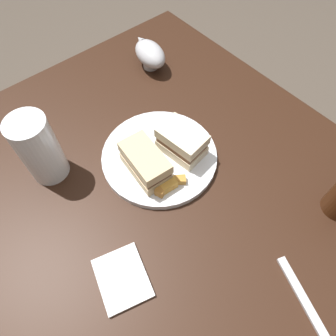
% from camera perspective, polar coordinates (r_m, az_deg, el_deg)
% --- Properties ---
extents(ground_plane, '(6.00, 6.00, 0.00)m').
position_cam_1_polar(ground_plane, '(1.35, 0.91, -18.68)').
color(ground_plane, '#4C4238').
extents(dining_table, '(1.12, 0.89, 0.70)m').
position_cam_1_polar(dining_table, '(1.01, 1.19, -13.96)').
color(dining_table, black).
rests_on(dining_table, ground).
extents(plate, '(0.27, 0.27, 0.02)m').
position_cam_1_polar(plate, '(0.73, -1.60, 2.19)').
color(plate, white).
rests_on(plate, dining_table).
extents(sandwich_half_left, '(0.13, 0.08, 0.06)m').
position_cam_1_polar(sandwich_half_left, '(0.67, -4.20, 0.99)').
color(sandwich_half_left, '#CCB284').
rests_on(sandwich_half_left, plate).
extents(sandwich_half_right, '(0.11, 0.08, 0.07)m').
position_cam_1_polar(sandwich_half_right, '(0.70, 2.58, 4.86)').
color(sandwich_half_right, beige).
rests_on(sandwich_half_right, plate).
extents(potato_wedge_front, '(0.05, 0.03, 0.02)m').
position_cam_1_polar(potato_wedge_front, '(0.67, -0.13, -2.33)').
color(potato_wedge_front, '#B77F33').
rests_on(potato_wedge_front, plate).
extents(potato_wedge_middle, '(0.03, 0.05, 0.02)m').
position_cam_1_polar(potato_wedge_middle, '(0.68, -2.66, -1.89)').
color(potato_wedge_middle, '#B77F33').
rests_on(potato_wedge_middle, plate).
extents(potato_wedge_back, '(0.03, 0.04, 0.02)m').
position_cam_1_polar(potato_wedge_back, '(0.67, 0.07, -3.22)').
color(potato_wedge_back, gold).
rests_on(potato_wedge_back, plate).
extents(potato_wedge_left_edge, '(0.03, 0.05, 0.01)m').
position_cam_1_polar(potato_wedge_left_edge, '(0.68, -1.44, -1.52)').
color(potato_wedge_left_edge, '#B77F33').
rests_on(potato_wedge_left_edge, plate).
extents(potato_wedge_right_edge, '(0.03, 0.05, 0.02)m').
position_cam_1_polar(potato_wedge_right_edge, '(0.67, -0.81, -3.38)').
color(potato_wedge_right_edge, '#AD702D').
rests_on(potato_wedge_right_edge, plate).
extents(potato_wedge_stray, '(0.04, 0.04, 0.01)m').
position_cam_1_polar(potato_wedge_stray, '(0.68, 1.75, -2.23)').
color(potato_wedge_stray, '#B77F33').
rests_on(potato_wedge_stray, plate).
extents(pint_glass, '(0.08, 0.08, 0.17)m').
position_cam_1_polar(pint_glass, '(0.71, -22.45, 2.70)').
color(pint_glass, white).
rests_on(pint_glass, dining_table).
extents(gravy_boat, '(0.14, 0.09, 0.07)m').
position_cam_1_polar(gravy_boat, '(0.94, -3.38, 20.37)').
color(gravy_boat, '#B7B7BC').
rests_on(gravy_boat, dining_table).
extents(napkin, '(0.13, 0.12, 0.01)m').
position_cam_1_polar(napkin, '(0.63, -8.46, -19.49)').
color(napkin, white).
rests_on(napkin, dining_table).
extents(fork, '(0.17, 0.08, 0.01)m').
position_cam_1_polar(fork, '(0.66, 24.24, -22.05)').
color(fork, silver).
rests_on(fork, dining_table).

